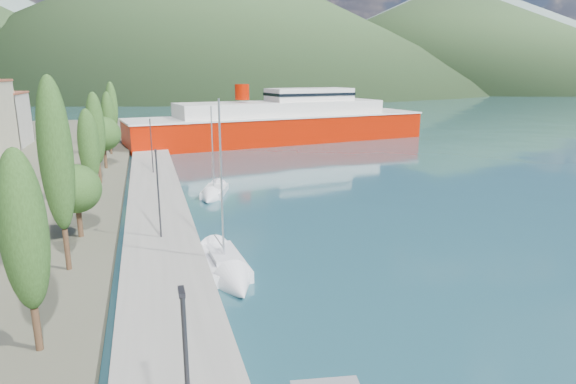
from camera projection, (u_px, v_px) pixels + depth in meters
name	position (u px, v px, depth m)	size (l,w,h in m)	color
ground	(180.00, 117.00, 134.06)	(1400.00, 1400.00, 0.00)	#214C57
quay	(157.00, 201.00, 44.02)	(5.00, 88.00, 0.80)	gray
hills_far	(257.00, 21.00, 617.79)	(1480.00, 900.00, 180.00)	slate
hills_near	(278.00, 25.00, 384.27)	(1010.00, 520.00, 115.00)	#2F4826
tree_row	(95.00, 138.00, 47.05)	(4.03, 63.38, 11.08)	#47301E
lamp_posts	(158.00, 190.00, 32.78)	(0.15, 45.99, 6.06)	#2D2D33
sailboat_near	(230.00, 275.00, 28.17)	(2.88, 8.04, 11.35)	silver
sailboat_mid	(212.00, 195.00, 46.63)	(4.01, 6.82, 9.55)	silver
ferry	(283.00, 123.00, 84.66)	(54.37, 19.76, 10.57)	#A31300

